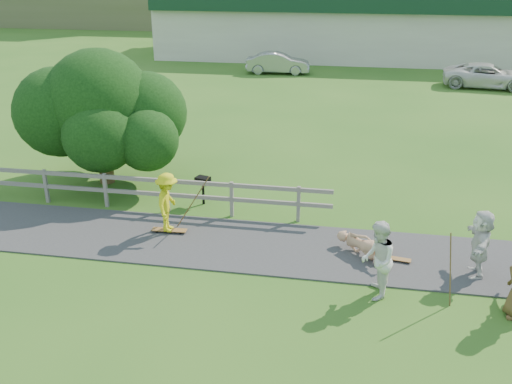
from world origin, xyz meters
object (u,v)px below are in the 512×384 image
car_white (488,76)px  spectator_a (378,260)px  skater_rider (168,206)px  tree (102,133)px  bbq (203,191)px  car_silver (278,63)px  skater_fallen (364,246)px  spectator_d (480,244)px

car_white → spectator_a: bearing=171.8°
spectator_a → car_white: bearing=164.5°
skater_rider → spectator_a: size_ratio=0.92×
tree → bbq: tree is taller
spectator_a → skater_rider: bearing=-111.5°
car_silver → car_white: bearing=-104.5°
skater_rider → bbq: bearing=-14.4°
car_silver → car_white: 13.22m
skater_fallen → spectator_a: (0.27, -1.82, 0.61)m
skater_fallen → car_silver: size_ratio=0.41×
spectator_a → car_silver: spectator_a is taller
tree → bbq: (3.80, -1.28, -1.32)m
tree → spectator_d: bearing=-20.6°
skater_rider → tree: 4.94m
skater_rider → spectator_d: size_ratio=0.98×
spectator_d → skater_fallen: bearing=-94.2°
spectator_a → tree: size_ratio=0.33×
car_silver → bbq: (0.87, -22.40, -0.25)m
tree → skater_fallen: bearing=-24.0°
skater_rider → spectator_a: (5.67, -2.26, 0.08)m
skater_rider → car_white: skater_rider is taller
car_white → spectator_d: bearing=176.6°
skater_fallen → car_silver: bearing=57.4°
bbq → tree: bearing=178.5°
skater_rider → car_silver: (-0.46, 24.58, -0.15)m
car_white → skater_rider: bearing=158.0°
tree → bbq: bearing=-18.6°
car_white → bbq: size_ratio=5.65×
spectator_d → car_white: bearing=174.0°
spectator_d → bbq: size_ratio=1.90×
skater_fallen → bbq: 5.64m
car_silver → skater_fallen: bearing=-171.2°
spectator_d → car_silver: size_ratio=0.41×
skater_rider → spectator_d: (8.11, -0.87, 0.02)m
car_silver → car_white: (13.01, -2.33, 0.01)m
bbq → skater_fallen: bearing=-10.6°
car_silver → bbq: size_ratio=4.67×
tree → bbq: size_ratio=6.23×
skater_fallen → car_white: size_ratio=0.34×
spectator_a → car_silver: (-6.13, 26.84, -0.23)m
skater_fallen → skater_rider: bearing=129.5°
spectator_d → bbq: bearing=-106.8°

